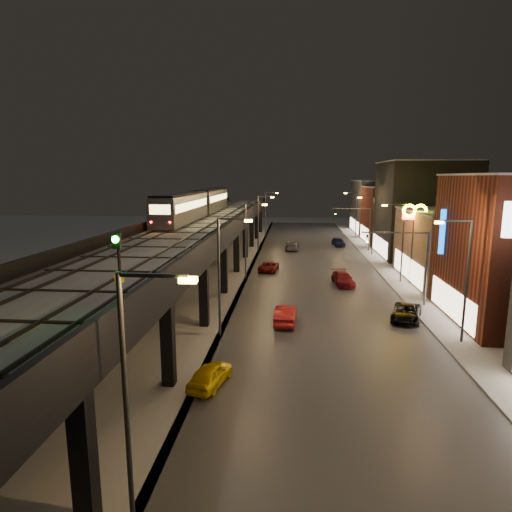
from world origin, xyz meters
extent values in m
plane|color=silver|center=(0.00, 0.00, 0.00)|extent=(220.00, 220.00, 0.00)
cube|color=#46474D|center=(7.50, 35.00, 0.03)|extent=(17.00, 120.00, 0.06)
cube|color=#9FA1A8|center=(17.50, 35.00, 0.07)|extent=(4.00, 120.00, 0.14)
cube|color=#9FA1A8|center=(-6.00, 35.00, 0.03)|extent=(11.00, 120.00, 0.06)
cube|color=black|center=(-6.00, 32.00, 5.80)|extent=(9.00, 100.00, 1.00)
cube|color=black|center=(-2.30, -5.00, 2.65)|extent=(0.70, 0.70, 5.30)
cube|color=black|center=(-9.70, 5.00, 2.65)|extent=(0.70, 0.70, 5.30)
cube|color=black|center=(-2.30, 5.00, 2.65)|extent=(0.70, 0.70, 5.30)
cube|color=black|center=(-6.00, 5.00, 5.15)|extent=(8.00, 0.60, 0.50)
cube|color=black|center=(-9.70, 15.00, 2.65)|extent=(0.70, 0.70, 5.30)
cube|color=black|center=(-2.30, 15.00, 2.65)|extent=(0.70, 0.70, 5.30)
cube|color=black|center=(-6.00, 15.00, 5.15)|extent=(8.00, 0.60, 0.50)
cube|color=black|center=(-9.70, 25.00, 2.65)|extent=(0.70, 0.70, 5.30)
cube|color=black|center=(-2.30, 25.00, 2.65)|extent=(0.70, 0.70, 5.30)
cube|color=black|center=(-6.00, 25.00, 5.15)|extent=(8.00, 0.60, 0.50)
cube|color=black|center=(-9.70, 35.00, 2.65)|extent=(0.70, 0.70, 5.30)
cube|color=black|center=(-2.30, 35.00, 2.65)|extent=(0.70, 0.70, 5.30)
cube|color=black|center=(-6.00, 35.00, 5.15)|extent=(8.00, 0.60, 0.50)
cube|color=black|center=(-9.70, 45.00, 2.65)|extent=(0.70, 0.70, 5.30)
cube|color=black|center=(-2.30, 45.00, 2.65)|extent=(0.70, 0.70, 5.30)
cube|color=black|center=(-6.00, 45.00, 5.15)|extent=(8.00, 0.60, 0.50)
cube|color=black|center=(-9.70, 55.00, 2.65)|extent=(0.70, 0.70, 5.30)
cube|color=black|center=(-2.30, 55.00, 2.65)|extent=(0.70, 0.70, 5.30)
cube|color=black|center=(-6.00, 55.00, 5.15)|extent=(8.00, 0.60, 0.50)
cube|color=black|center=(-9.70, 65.00, 2.65)|extent=(0.70, 0.70, 5.30)
cube|color=black|center=(-2.30, 65.00, 2.65)|extent=(0.70, 0.70, 5.30)
cube|color=black|center=(-6.00, 65.00, 5.15)|extent=(8.00, 0.60, 0.50)
cube|color=black|center=(-9.70, 75.00, 2.65)|extent=(0.70, 0.70, 5.30)
cube|color=black|center=(-2.30, 75.00, 2.65)|extent=(0.70, 0.70, 5.30)
cube|color=black|center=(-6.00, 75.00, 5.15)|extent=(8.00, 0.60, 0.50)
cube|color=#B2B7C1|center=(-6.00, 32.00, 6.38)|extent=(8.40, 100.00, 0.16)
cube|color=#332D28|center=(-9.22, 32.00, 6.54)|extent=(0.08, 98.00, 0.16)
cube|color=#332D28|center=(-7.78, 32.00, 6.54)|extent=(0.08, 98.00, 0.16)
cube|color=#332D28|center=(-4.72, 32.00, 6.54)|extent=(0.08, 98.00, 0.16)
cube|color=#332D28|center=(-3.28, 32.00, 6.54)|extent=(0.08, 98.00, 0.16)
cube|color=black|center=(-6.00, 2.00, 6.49)|extent=(7.80, 0.24, 0.06)
cube|color=black|center=(-6.00, 18.00, 6.49)|extent=(7.80, 0.24, 0.06)
cube|color=black|center=(-6.00, 34.00, 6.49)|extent=(7.80, 0.24, 0.06)
cube|color=black|center=(-6.00, 50.00, 6.49)|extent=(7.80, 0.24, 0.06)
cube|color=black|center=(-6.00, 66.00, 6.49)|extent=(7.80, 0.24, 0.06)
cube|color=black|center=(-1.65, 32.00, 6.85)|extent=(0.30, 100.00, 1.10)
cube|color=black|center=(-10.35, 32.00, 6.85)|extent=(0.30, 100.00, 1.10)
cube|color=#FFE4B9|center=(17.95, 18.00, 1.60)|extent=(0.10, 9.60, 2.40)
cube|color=#876B54|center=(24.00, 32.00, 4.00)|extent=(12.00, 15.00, 8.00)
cube|color=#FFE4B9|center=(17.95, 32.00, 1.60)|extent=(0.10, 12.00, 2.40)
cube|color=#B2B7C1|center=(24.00, 32.00, 8.08)|extent=(12.20, 15.20, 0.16)
cube|color=black|center=(24.00, 48.00, 7.00)|extent=(12.00, 13.00, 14.00)
cube|color=#FFE4B9|center=(17.95, 48.00, 1.60)|extent=(0.10, 10.40, 2.40)
cube|color=#B2B7C1|center=(24.00, 48.00, 14.08)|extent=(12.20, 13.20, 0.16)
cube|color=maroon|center=(24.00, 62.00, 5.00)|extent=(12.00, 12.00, 10.00)
cube|color=#FFE4B9|center=(17.95, 62.00, 1.60)|extent=(0.10, 9.60, 2.40)
cube|color=#B2B7C1|center=(24.00, 62.00, 10.08)|extent=(12.20, 12.20, 0.16)
cube|color=#414145|center=(24.00, 76.00, 5.50)|extent=(12.00, 16.00, 11.00)
cube|color=#FFE4B9|center=(17.95, 76.00, 1.60)|extent=(0.10, 12.80, 2.40)
cube|color=#B2B7C1|center=(24.00, 76.00, 11.08)|extent=(12.20, 16.20, 0.16)
cylinder|color=#38383A|center=(-0.70, -5.00, 4.50)|extent=(0.18, 0.18, 9.00)
cube|color=#38383A|center=(0.40, -5.00, 8.90)|extent=(2.20, 0.12, 0.12)
cube|color=gold|center=(1.50, -5.00, 8.78)|extent=(0.55, 0.28, 0.18)
cylinder|color=#38383A|center=(-0.70, 13.00, 4.50)|extent=(0.18, 0.18, 9.00)
cube|color=#38383A|center=(0.40, 13.00, 8.90)|extent=(2.20, 0.12, 0.12)
cube|color=gold|center=(1.50, 13.00, 8.78)|extent=(0.55, 0.28, 0.18)
cylinder|color=#38383A|center=(17.00, 13.00, 4.50)|extent=(0.18, 0.18, 9.00)
cube|color=#38383A|center=(15.90, 13.00, 8.90)|extent=(2.20, 0.12, 0.12)
cube|color=gold|center=(14.80, 13.00, 8.78)|extent=(0.55, 0.28, 0.18)
cylinder|color=#38383A|center=(-0.70, 31.00, 4.50)|extent=(0.18, 0.18, 9.00)
cube|color=#38383A|center=(0.40, 31.00, 8.90)|extent=(2.20, 0.12, 0.12)
cube|color=gold|center=(1.50, 31.00, 8.78)|extent=(0.55, 0.28, 0.18)
cylinder|color=#38383A|center=(17.00, 31.00, 4.50)|extent=(0.18, 0.18, 9.00)
cube|color=#38383A|center=(15.90, 31.00, 8.90)|extent=(2.20, 0.12, 0.12)
cube|color=gold|center=(14.80, 31.00, 8.78)|extent=(0.55, 0.28, 0.18)
cylinder|color=#38383A|center=(-0.70, 49.00, 4.50)|extent=(0.18, 0.18, 9.00)
cube|color=#38383A|center=(0.40, 49.00, 8.90)|extent=(2.20, 0.12, 0.12)
cube|color=gold|center=(1.50, 49.00, 8.78)|extent=(0.55, 0.28, 0.18)
cylinder|color=#38383A|center=(17.00, 49.00, 4.50)|extent=(0.18, 0.18, 9.00)
cube|color=#38383A|center=(15.90, 49.00, 8.90)|extent=(2.20, 0.12, 0.12)
cube|color=gold|center=(14.80, 49.00, 8.78)|extent=(0.55, 0.28, 0.18)
cylinder|color=#38383A|center=(-0.70, 67.00, 4.50)|extent=(0.18, 0.18, 9.00)
cube|color=#38383A|center=(0.40, 67.00, 8.90)|extent=(2.20, 0.12, 0.12)
cube|color=gold|center=(1.50, 67.00, 8.78)|extent=(0.55, 0.28, 0.18)
cylinder|color=#38383A|center=(17.00, 67.00, 4.50)|extent=(0.18, 0.18, 9.00)
cube|color=#38383A|center=(15.90, 67.00, 8.90)|extent=(2.20, 0.12, 0.12)
cube|color=gold|center=(14.80, 67.00, 8.78)|extent=(0.55, 0.28, 0.18)
cylinder|color=#38383A|center=(17.00, 22.00, 3.50)|extent=(0.20, 0.20, 7.00)
cube|color=#38383A|center=(14.00, 22.00, 6.90)|extent=(6.00, 0.12, 0.12)
imported|color=black|center=(11.50, 22.00, 6.40)|extent=(0.20, 0.16, 1.00)
sphere|color=#0CFF26|center=(11.50, 21.85, 6.15)|extent=(0.18, 0.18, 0.18)
cylinder|color=#38383A|center=(17.00, 52.00, 3.50)|extent=(0.20, 0.20, 7.00)
cube|color=#38383A|center=(14.00, 52.00, 6.90)|extent=(6.00, 0.12, 0.12)
imported|color=black|center=(11.50, 52.00, 6.40)|extent=(0.20, 0.16, 1.00)
sphere|color=#0CFF26|center=(11.50, 51.85, 6.15)|extent=(0.18, 0.18, 0.18)
cube|color=gray|center=(-8.50, 32.52, 8.21)|extent=(2.79, 16.85, 3.18)
cube|color=black|center=(-8.50, 32.52, 9.92)|extent=(2.50, 16.37, 0.24)
cube|color=#E3C666|center=(-9.91, 32.52, 8.64)|extent=(0.05, 15.40, 0.87)
cube|color=#E3C666|center=(-7.09, 32.52, 8.64)|extent=(0.05, 15.40, 0.87)
cube|color=gray|center=(-8.50, 50.79, 8.21)|extent=(2.79, 16.85, 3.18)
cube|color=black|center=(-8.50, 50.79, 9.92)|extent=(2.50, 16.37, 0.24)
cube|color=#E3C666|center=(-9.91, 50.79, 8.64)|extent=(0.05, 15.40, 0.87)
cube|color=#E3C666|center=(-7.09, 50.79, 8.64)|extent=(0.05, 15.40, 0.87)
cube|color=#E3C666|center=(-8.50, 24.09, 8.69)|extent=(2.12, 0.05, 0.96)
sphere|color=#FF0C0C|center=(-9.46, 24.07, 7.44)|extent=(0.19, 0.19, 0.19)
sphere|color=#FF0C0C|center=(-7.54, 24.07, 7.44)|extent=(0.19, 0.19, 0.19)
cylinder|color=black|center=(-2.10, -1.57, 8.15)|extent=(0.12, 0.12, 3.06)
cube|color=black|center=(-2.10, -1.69, 9.43)|extent=(0.33, 0.18, 0.56)
sphere|color=#0CFF26|center=(-2.10, -1.81, 9.53)|extent=(0.27, 0.27, 0.27)
cube|color=#E2E200|center=(-2.10, -1.67, 7.95)|extent=(0.36, 0.04, 0.31)
imported|color=#E8BD00|center=(0.08, 5.07, 0.65)|extent=(2.39, 4.07, 1.30)
imported|color=maroon|center=(4.24, 16.18, 0.76)|extent=(1.89, 4.72, 1.53)
imported|color=maroon|center=(1.74, 35.88, 0.63)|extent=(2.66, 4.79, 1.27)
imported|color=slate|center=(4.68, 52.19, 0.76)|extent=(2.38, 5.35, 1.52)
imported|color=black|center=(14.28, 17.71, 0.66)|extent=(3.63, 5.23, 1.33)
imported|color=maroon|center=(10.36, 29.40, 0.70)|extent=(2.47, 5.00, 1.40)
imported|color=#131C3B|center=(12.67, 57.11, 0.72)|extent=(2.23, 4.42, 1.45)
cylinder|color=#38383A|center=(18.00, 30.69, 3.62)|extent=(0.24, 0.24, 7.24)
cube|color=#FF0C0C|center=(18.00, 30.69, 7.51)|extent=(2.53, 0.25, 0.45)
torus|color=#ECE700|center=(17.41, 30.69, 8.23)|extent=(1.49, 0.53, 1.47)
torus|color=#ECE700|center=(18.59, 30.69, 8.23)|extent=(1.49, 0.53, 1.47)
cylinder|color=#38383A|center=(18.50, 21.07, 2.74)|extent=(0.28, 0.28, 5.49)
cube|color=blue|center=(18.50, 21.07, 7.13)|extent=(1.76, 0.35, 3.95)
camera|label=1|loc=(4.66, -17.50, 11.88)|focal=30.00mm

